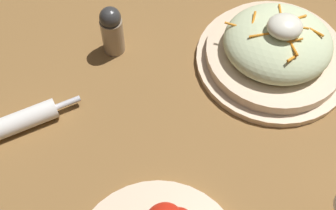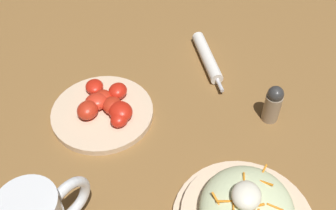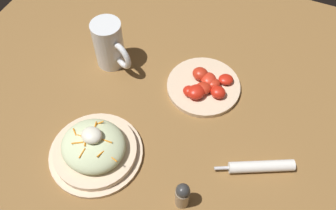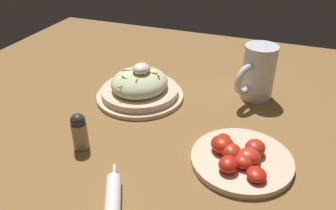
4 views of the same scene
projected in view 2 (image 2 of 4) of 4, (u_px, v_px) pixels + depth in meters
ground_plane at (199, 143)px, 0.77m from camera, size 1.43×1.43×0.00m
napkin_roll at (207, 57)px, 0.93m from camera, size 0.18×0.10×0.03m
tomato_plate at (104, 109)px, 0.82m from camera, size 0.21×0.21×0.05m
salt_shaker at (273, 104)px, 0.79m from camera, size 0.03×0.03×0.09m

